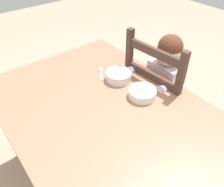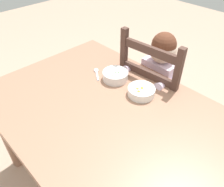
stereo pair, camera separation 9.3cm
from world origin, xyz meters
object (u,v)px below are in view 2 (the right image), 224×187
(child_figure, at_px, (156,79))
(bowl_of_peas, at_px, (115,75))
(dining_table, at_px, (107,122))
(spoon, at_px, (96,72))
(dining_chair, at_px, (154,98))
(bowl_of_carrots, at_px, (141,91))

(child_figure, height_order, bowl_of_peas, child_figure)
(dining_table, bearing_deg, spoon, 148.01)
(dining_table, height_order, child_figure, child_figure)
(dining_table, distance_m, dining_chair, 0.54)
(bowl_of_peas, distance_m, bowl_of_carrots, 0.21)
(dining_chair, distance_m, child_figure, 0.17)
(bowl_of_peas, bearing_deg, dining_chair, 70.00)
(bowl_of_carrots, relative_size, spoon, 1.22)
(bowl_of_peas, xyz_separation_m, bowl_of_carrots, (0.21, -0.00, -0.00))
(dining_table, xyz_separation_m, dining_chair, (-0.05, 0.52, -0.16))
(bowl_of_carrots, bearing_deg, child_figure, 109.50)
(bowl_of_peas, xyz_separation_m, spoon, (-0.14, -0.03, -0.02))
(dining_table, relative_size, dining_chair, 1.36)
(bowl_of_carrots, distance_m, spoon, 0.35)
(child_figure, bearing_deg, bowl_of_peas, -109.50)
(bowl_of_carrots, xyz_separation_m, spoon, (-0.34, -0.03, -0.02))
(spoon, bearing_deg, bowl_of_peas, 14.27)
(spoon, bearing_deg, child_figure, 53.67)
(dining_table, bearing_deg, bowl_of_peas, 125.92)
(child_figure, xyz_separation_m, spoon, (-0.24, -0.33, 0.09))
(dining_chair, distance_m, spoon, 0.49)
(bowl_of_peas, bearing_deg, spoon, -165.73)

